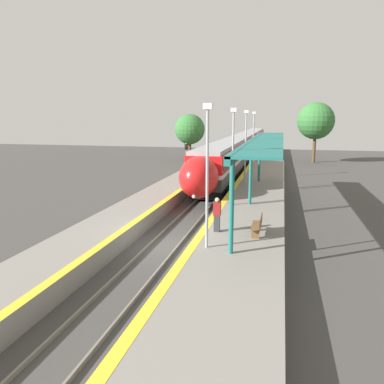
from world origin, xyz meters
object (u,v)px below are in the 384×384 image
at_px(railway_signal, 186,161).
at_px(lamppost_mid, 233,151).
at_px(train, 243,146).
at_px(platform_bench, 258,225).
at_px(lamppost_far, 246,143).
at_px(lamppost_farthest, 253,137).
at_px(lamppost_near, 207,168).
at_px(person_waiting, 217,214).

xyz_separation_m(railway_signal, lamppost_mid, (5.04, -8.18, 1.64)).
bearing_deg(train, platform_bench, -82.86).
xyz_separation_m(platform_bench, lamppost_far, (-2.02, 13.83, 2.91)).
distance_m(railway_signal, lamppost_farthest, 9.55).
distance_m(train, lamppost_near, 38.86).
relative_size(train, lamppost_near, 10.28).
xyz_separation_m(train, platform_bench, (4.56, -36.43, -0.86)).
relative_size(lamppost_near, lamppost_mid, 1.00).
xyz_separation_m(lamppost_mid, lamppost_far, (0.00, 8.06, 0.00)).
bearing_deg(train, lamppost_near, -86.24).
bearing_deg(lamppost_farthest, lamppost_far, -90.00).
bearing_deg(lamppost_farthest, person_waiting, -89.89).
height_order(train, lamppost_mid, lamppost_mid).
relative_size(lamppost_far, lamppost_farthest, 1.00).
distance_m(train, platform_bench, 36.73).
xyz_separation_m(platform_bench, lamppost_farthest, (-2.02, 21.89, 2.91)).
height_order(person_waiting, lamppost_near, lamppost_near).
distance_m(train, lamppost_mid, 30.83).
height_order(person_waiting, railway_signal, railway_signal).
distance_m(train, lamppost_far, 22.84).
height_order(train, lamppost_far, lamppost_far).
height_order(train, lamppost_farthest, lamppost_farthest).
distance_m(lamppost_near, lamppost_far, 16.12).
height_order(lamppost_near, lamppost_farthest, same).
bearing_deg(railway_signal, platform_bench, -63.16).
bearing_deg(lamppost_mid, platform_bench, -70.75).
relative_size(person_waiting, lamppost_near, 0.28).
height_order(train, railway_signal, railway_signal).
bearing_deg(lamppost_near, lamppost_farthest, 90.00).
relative_size(train, platform_bench, 36.03).
height_order(platform_bench, lamppost_near, lamppost_near).
xyz_separation_m(platform_bench, railway_signal, (-7.06, 13.95, 1.27)).
bearing_deg(lamppost_mid, lamppost_farthest, 90.00).
relative_size(platform_bench, lamppost_near, 0.29).
distance_m(person_waiting, railway_signal, 14.86).
height_order(platform_bench, person_waiting, person_waiting).
distance_m(train, railway_signal, 22.62).
relative_size(lamppost_mid, lamppost_farthest, 1.00).
height_order(train, person_waiting, train).
xyz_separation_m(train, lamppost_farthest, (2.55, -14.54, 2.05)).
xyz_separation_m(railway_signal, lamppost_near, (5.04, -16.24, 1.64)).
bearing_deg(lamppost_farthest, lamppost_mid, -90.00).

